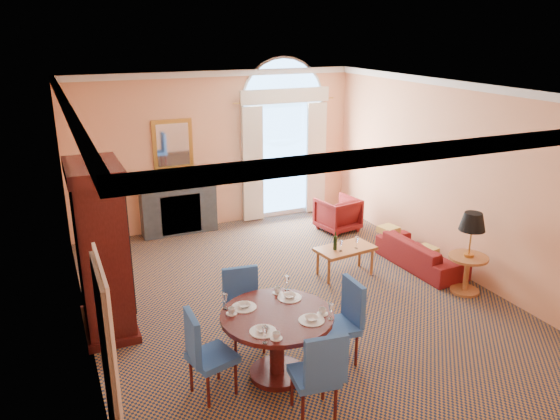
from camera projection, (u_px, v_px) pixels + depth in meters
name	position (u px, v px, depth m)	size (l,w,h in m)	color
ground	(293.00, 298.00, 8.49)	(7.50, 7.50, 0.00)	#121F3A
room_envelope	(274.00, 131.00, 8.25)	(6.04, 7.52, 3.45)	#F7A675
armoire	(102.00, 252.00, 7.31)	(0.68, 1.21, 2.37)	#390F0C
dining_table	(277.00, 331.00, 6.42)	(1.33, 1.33, 1.04)	#390F0C
dining_chair_north	(244.00, 302.00, 7.12)	(0.58, 0.58, 1.06)	#265298
dining_chair_south	(320.00, 370.00, 5.70)	(0.52, 0.54, 1.06)	#265298
dining_chair_east	(345.00, 316.00, 6.78)	(0.53, 0.53, 1.06)	#265298
dining_chair_west	(203.00, 349.00, 6.07)	(0.58, 0.58, 1.06)	#265298
sofa	(421.00, 253.00, 9.53)	(1.74, 0.68, 0.51)	maroon
armchair	(338.00, 214.00, 11.24)	(0.75, 0.77, 0.70)	maroon
coffee_table	(345.00, 250.00, 9.16)	(1.04, 0.66, 0.81)	#AD6433
side_table	(470.00, 243.00, 8.43)	(0.61, 0.61, 1.30)	#AD6433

